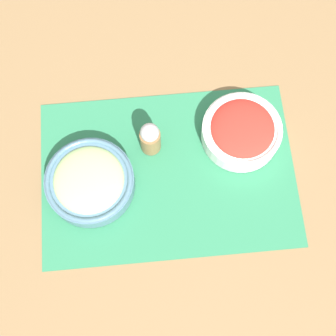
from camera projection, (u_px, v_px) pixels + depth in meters
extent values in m
plane|color=olive|center=(168.00, 173.00, 0.99)|extent=(3.00, 3.00, 0.00)
cube|color=#2D7A51|center=(168.00, 173.00, 0.98)|extent=(0.53, 0.36, 0.00)
cylinder|color=slate|center=(90.00, 183.00, 0.95)|extent=(0.18, 0.18, 0.04)
torus|color=slate|center=(89.00, 180.00, 0.94)|extent=(0.18, 0.18, 0.01)
ellipsoid|color=#A8CC7F|center=(89.00, 180.00, 0.94)|extent=(0.14, 0.14, 0.04)
cylinder|color=white|center=(241.00, 132.00, 0.99)|extent=(0.17, 0.17, 0.04)
torus|color=white|center=(243.00, 128.00, 0.97)|extent=(0.16, 0.16, 0.01)
ellipsoid|color=red|center=(243.00, 128.00, 0.97)|extent=(0.13, 0.13, 0.03)
cylinder|color=olive|center=(150.00, 140.00, 0.97)|extent=(0.04, 0.04, 0.07)
sphere|color=#B2B2B7|center=(150.00, 133.00, 0.93)|extent=(0.04, 0.04, 0.04)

